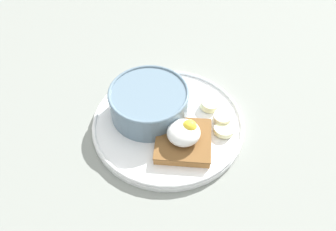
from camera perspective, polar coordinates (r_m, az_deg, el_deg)
ground_plane at (r=69.37cm, az=0.00°, el=-2.18°), size 120.00×120.00×2.00cm
plate at (r=67.98cm, az=0.00°, el=-1.23°), size 27.49×27.49×1.60cm
oatmeal_bowl at (r=67.56cm, az=-2.91°, el=2.01°), size 14.44×14.44×5.48cm
toast_slice at (r=64.14cm, az=2.34°, el=-3.88°), size 12.25×12.25×1.65cm
poached_egg at (r=62.35cm, az=2.53°, el=-2.51°), size 5.67×5.59×3.65cm
banana_slice_front at (r=68.21cm, az=8.22°, el=-0.43°), size 3.78×3.70×1.63cm
banana_slice_left at (r=70.16cm, az=6.31°, el=1.68°), size 4.63×4.56×1.84cm
banana_slice_back at (r=66.69cm, az=8.46°, el=-2.24°), size 5.01×5.02×1.42cm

